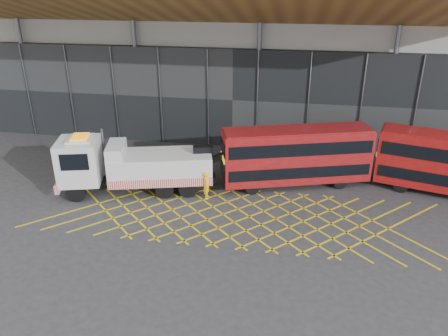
# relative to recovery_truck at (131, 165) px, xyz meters

# --- Properties ---
(ground_plane) EXTENTS (120.00, 120.00, 0.00)m
(ground_plane) POSITION_rel_recovery_truck_xyz_m (3.30, -2.04, -1.88)
(ground_plane) COLOR #2D2D30
(road_markings) EXTENTS (24.76, 7.16, 0.01)m
(road_markings) POSITION_rel_recovery_truck_xyz_m (7.30, -2.04, -1.88)
(road_markings) COLOR gold
(road_markings) RESTS_ON ground_plane
(construction_building) EXTENTS (55.00, 23.97, 18.00)m
(construction_building) POSITION_rel_recovery_truck_xyz_m (5.22, 16.36, 7.09)
(construction_building) COLOR gray
(construction_building) RESTS_ON ground_plane
(recovery_truck) EXTENTS (11.68, 5.20, 4.08)m
(recovery_truck) POSITION_rel_recovery_truck_xyz_m (0.00, 0.00, 0.00)
(recovery_truck) COLOR black
(recovery_truck) RESTS_ON ground_plane
(bus_towed) EXTENTS (10.14, 5.18, 4.04)m
(bus_towed) POSITION_rel_recovery_truck_xyz_m (10.63, 2.82, 0.36)
(bus_towed) COLOR maroon
(bus_towed) RESTS_ON ground_plane
(worker) EXTENTS (0.49, 0.70, 1.83)m
(worker) POSITION_rel_recovery_truck_xyz_m (5.11, -0.11, -0.97)
(worker) COLOR yellow
(worker) RESTS_ON ground_plane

